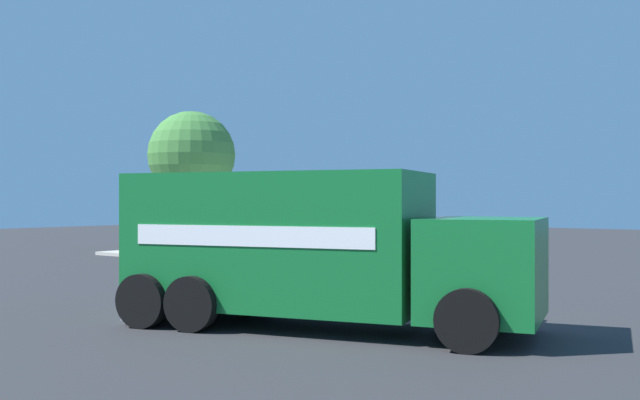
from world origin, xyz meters
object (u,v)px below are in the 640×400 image
(delivery_truck, at_px, (313,247))
(pedestrian_near_corner, at_px, (365,228))
(pickup_white, at_px, (444,244))
(shade_tree_near, at_px, (192,155))

(delivery_truck, xyz_separation_m, pedestrian_near_corner, (-16.72, -9.89, -0.37))
(pickup_white, bearing_deg, pedestrian_near_corner, -118.76)
(delivery_truck, height_order, shade_tree_near, shade_tree_near)
(delivery_truck, height_order, pickup_white, delivery_truck)
(delivery_truck, bearing_deg, shade_tree_near, -127.67)
(pedestrian_near_corner, height_order, shade_tree_near, shade_tree_near)
(pickup_white, height_order, shade_tree_near, shade_tree_near)
(delivery_truck, xyz_separation_m, pickup_white, (-13.71, -4.39, -0.75))
(pedestrian_near_corner, bearing_deg, shade_tree_near, -71.12)
(shade_tree_near, bearing_deg, pickup_white, 89.04)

